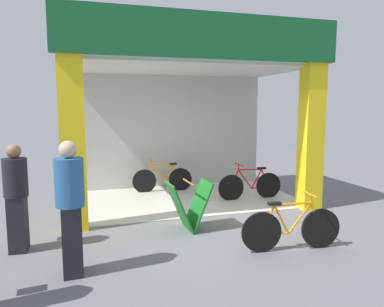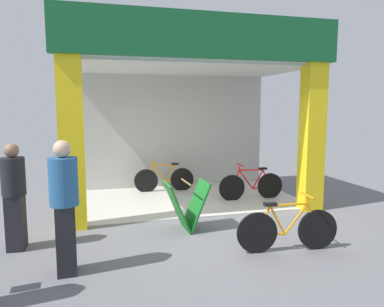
{
  "view_description": "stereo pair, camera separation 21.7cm",
  "coord_description": "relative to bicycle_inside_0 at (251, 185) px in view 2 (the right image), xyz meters",
  "views": [
    {
      "loc": [
        -2.17,
        -6.55,
        2.13
      ],
      "look_at": [
        0.0,
        0.73,
        1.15
      ],
      "focal_mm": 34.72,
      "sensor_mm": 36.0,
      "label": 1
    },
    {
      "loc": [
        -1.97,
        -6.61,
        2.13
      ],
      "look_at": [
        0.0,
        0.73,
        1.15
      ],
      "focal_mm": 34.72,
      "sensor_mm": 36.0,
      "label": 2
    }
  ],
  "objects": [
    {
      "name": "bicycle_inside_0",
      "position": [
        0.0,
        0.0,
        0.0
      ],
      "size": [
        1.52,
        0.42,
        0.84
      ],
      "color": "black",
      "rests_on": "ground"
    },
    {
      "name": "pedestrian_2",
      "position": [
        -3.81,
        -2.83,
        0.56
      ],
      "size": [
        0.38,
        0.38,
        1.71
      ],
      "color": "black",
      "rests_on": "ground"
    },
    {
      "name": "shop_facade",
      "position": [
        -1.47,
        0.45,
        1.67
      ],
      "size": [
        5.26,
        3.24,
        3.76
      ],
      "color": "beige",
      "rests_on": "ground"
    },
    {
      "name": "bicycle_inside_1",
      "position": [
        -1.75,
        1.31,
        -0.01
      ],
      "size": [
        1.48,
        0.41,
        0.81
      ],
      "color": "black",
      "rests_on": "ground"
    },
    {
      "name": "sandwich_board_sign",
      "position": [
        -1.92,
        -1.59,
        0.09
      ],
      "size": [
        0.74,
        0.6,
        0.85
      ],
      "color": "#197226",
      "rests_on": "ground"
    },
    {
      "name": "bicycle_parked_0",
      "position": [
        -0.72,
        -2.91,
        0.0
      ],
      "size": [
        1.53,
        0.42,
        0.85
      ],
      "color": "black",
      "rests_on": "ground"
    },
    {
      "name": "ground_plane",
      "position": [
        -1.47,
        -1.01,
        -0.33
      ],
      "size": [
        18.12,
        18.12,
        0.0
      ],
      "primitive_type": "plane",
      "color": "slate",
      "rests_on": "ground"
    },
    {
      "name": "pedestrian_1",
      "position": [
        -4.58,
        -1.78,
        0.48
      ],
      "size": [
        0.36,
        0.55,
        1.59
      ],
      "color": "black",
      "rests_on": "ground"
    }
  ]
}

